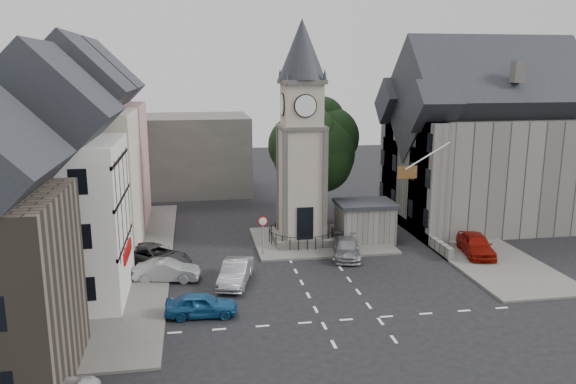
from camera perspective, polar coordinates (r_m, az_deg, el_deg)
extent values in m
plane|color=black|center=(35.11, 3.83, -9.02)|extent=(120.00, 120.00, 0.00)
cube|color=#595651|center=(40.14, -16.03, -6.60)|extent=(6.00, 30.00, 0.14)
cube|color=#595651|center=(46.18, 16.14, -4.10)|extent=(6.00, 26.00, 0.14)
cube|color=#595651|center=(42.76, 3.31, -4.92)|extent=(10.00, 8.00, 0.16)
cube|color=silver|center=(30.23, 6.30, -12.75)|extent=(20.00, 8.00, 0.01)
cube|color=#4C4944|center=(42.38, 1.33, -4.68)|extent=(4.20, 4.20, 0.70)
torus|color=black|center=(42.17, 1.33, -3.73)|extent=(4.86, 4.86, 0.06)
cube|color=#A39683|center=(41.31, 1.36, 1.09)|extent=(3.00, 3.00, 8.00)
cube|color=black|center=(40.58, 1.73, -3.19)|extent=(1.20, 0.25, 2.40)
cube|color=#4C4944|center=(40.71, 1.39, 6.62)|extent=(3.30, 3.30, 0.25)
cube|color=#A39683|center=(40.58, 1.40, 8.87)|extent=(2.70, 2.70, 3.20)
cylinder|color=white|center=(39.21, 1.79, 8.74)|extent=(1.50, 0.12, 1.50)
cube|color=#4C4944|center=(40.51, 1.41, 11.13)|extent=(3.10, 3.10, 0.30)
cone|color=black|center=(40.52, 1.43, 14.31)|extent=(3.40, 3.40, 4.20)
cube|color=#64625C|center=(42.76, 7.80, -3.17)|extent=(4.00, 3.00, 2.80)
cube|color=black|center=(42.38, 7.86, -1.15)|extent=(4.30, 3.30, 0.25)
cylinder|color=black|center=(47.02, 2.58, -0.63)|extent=(0.70, 0.70, 4.40)
cylinder|color=black|center=(39.28, -2.58, -4.71)|extent=(0.10, 0.10, 2.50)
cone|color=#A50C0C|center=(38.83, -2.57, -3.00)|extent=(0.70, 0.06, 0.70)
cone|color=white|center=(38.81, -2.57, -3.00)|extent=(0.54, 0.04, 0.54)
cube|color=#CA8B90|center=(49.01, -18.63, 2.60)|extent=(7.50, 7.00, 10.00)
cube|color=beige|center=(41.25, -20.29, 0.72)|extent=(7.50, 7.00, 10.00)
cube|color=silver|center=(33.73, -22.63, -2.84)|extent=(7.50, 7.00, 9.00)
cube|color=#4C4944|center=(60.55, -13.59, 3.72)|extent=(20.00, 10.00, 8.00)
cube|color=#64625C|center=(49.61, 19.14, 2.09)|extent=(14.00, 10.00, 9.00)
cube|color=#64625C|center=(43.79, 14.18, 1.10)|extent=(1.60, 4.40, 9.00)
cube|color=#64625C|center=(50.16, 10.99, 2.66)|extent=(1.60, 4.40, 9.00)
cube|color=#64625C|center=(46.73, 12.02, -3.19)|extent=(0.40, 16.00, 0.90)
cylinder|color=white|center=(39.50, 14.00, 3.59)|extent=(3.17, 0.10, 1.89)
plane|color=#B21414|center=(39.14, 12.03, 1.97)|extent=(1.40, 0.00, 1.40)
imported|color=navy|center=(30.53, -8.80, -11.23)|extent=(3.88, 1.77, 1.29)
imported|color=#969A9D|center=(35.67, -12.20, -7.81)|extent=(4.16, 2.03, 1.31)
imported|color=#2E2F31|center=(38.24, -13.33, -6.36)|extent=(5.48, 5.24, 1.44)
imported|color=gray|center=(34.53, -5.35, -8.15)|extent=(2.60, 4.60, 1.44)
imported|color=gray|center=(39.34, 5.98, -5.69)|extent=(2.61, 4.62, 1.26)
imported|color=maroon|center=(41.51, 18.55, -5.09)|extent=(2.72, 4.90, 1.57)
imported|color=#B8B298|center=(46.03, 13.78, -2.92)|extent=(0.80, 0.74, 1.84)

